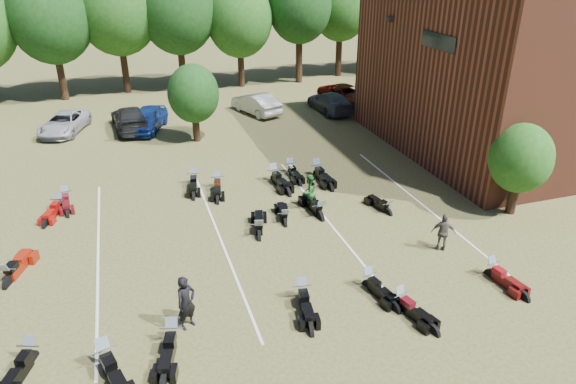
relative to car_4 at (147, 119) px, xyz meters
name	(u,v)px	position (x,y,z in m)	size (l,w,h in m)	color
ground	(309,262)	(4.83, -18.62, -0.79)	(160.00, 160.00, 0.00)	brown
car_2	(64,123)	(-5.35, 1.24, -0.12)	(2.22, 4.82, 1.34)	#9B9DA4
car_3	(130,118)	(-1.11, 0.55, -0.01)	(2.19, 5.39, 1.56)	black
car_4	(147,119)	(0.00, 0.00, 0.00)	(1.86, 4.63, 1.58)	navy
car_5	(256,104)	(8.01, 1.48, -0.03)	(1.60, 4.60, 1.52)	#AAAAA6
car_6	(346,95)	(15.39, 1.53, -0.04)	(2.49, 5.40, 1.50)	#550C04
car_7	(330,102)	(13.47, 0.27, -0.06)	(2.04, 5.03, 1.46)	#3A3B40
person_black	(186,303)	(-0.27, -21.00, 0.17)	(0.70, 0.46, 1.92)	black
person_green	(309,192)	(6.43, -14.26, 0.08)	(0.84, 0.66, 1.74)	#225B23
person_grey	(443,232)	(10.38, -19.47, 0.03)	(0.97, 0.40, 1.65)	#504B45
motorcycle_0	(33,361)	(-5.02, -21.13, -0.79)	(0.71, 2.22, 1.24)	black
motorcycle_1	(107,367)	(-2.86, -22.09, -0.79)	(0.80, 2.52, 1.41)	black
motorcycle_2	(173,344)	(-0.86, -21.69, -0.79)	(0.75, 2.35, 1.31)	black
motorcycle_3	(302,300)	(3.75, -20.86, -0.79)	(0.73, 2.30, 1.28)	black
motorcycle_4	(368,287)	(6.35, -20.91, -0.79)	(0.66, 2.08, 1.16)	black
motorcycle_5	(400,308)	(6.87, -22.32, -0.79)	(0.68, 2.13, 1.19)	black
motorcycle_6	(491,276)	(11.10, -21.72, -0.79)	(0.68, 2.12, 1.18)	#4A0A0B
motorcycle_7	(9,285)	(-6.31, -16.60, -0.79)	(0.79, 2.47, 1.38)	maroon
motorcycle_10	(285,224)	(4.87, -15.43, -0.79)	(0.66, 2.06, 1.15)	black
motorcycle_11	(259,238)	(3.46, -16.20, -0.79)	(0.76, 2.38, 1.33)	black
motorcycle_12	(320,218)	(6.59, -15.38, -0.79)	(0.79, 2.48, 1.38)	black
motorcycle_13	(388,214)	(9.78, -15.96, -0.79)	(0.64, 2.01, 1.12)	black
motorcycle_14	(67,202)	(-4.66, -9.97, -0.79)	(0.67, 2.11, 1.18)	#4B0A10
motorcycle_15	(59,210)	(-4.95, -10.77, -0.79)	(0.69, 2.16, 1.20)	maroon
motorcycle_16	(194,184)	(1.62, -9.84, -0.79)	(0.73, 2.30, 1.28)	black
motorcycle_17	(218,188)	(2.73, -10.65, -0.79)	(0.73, 2.30, 1.28)	black
motorcycle_18	(290,173)	(6.91, -10.02, -0.79)	(0.69, 2.18, 1.21)	black
motorcycle_19	(274,181)	(5.75, -10.76, -0.79)	(0.79, 2.48, 1.38)	black
motorcycle_20	(317,176)	(8.15, -10.86, -0.79)	(0.80, 2.50, 1.39)	black
tree_line	(178,14)	(3.83, 10.38, 5.52)	(56.00, 6.00, 9.79)	black
young_tree_near_building	(521,158)	(15.33, -17.62, 1.96)	(2.80, 2.80, 4.16)	black
young_tree_midfield	(193,94)	(2.83, -3.12, 2.30)	(3.20, 3.20, 4.70)	black
parking_lines	(220,237)	(1.83, -15.62, -0.78)	(20.10, 14.00, 0.01)	silver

